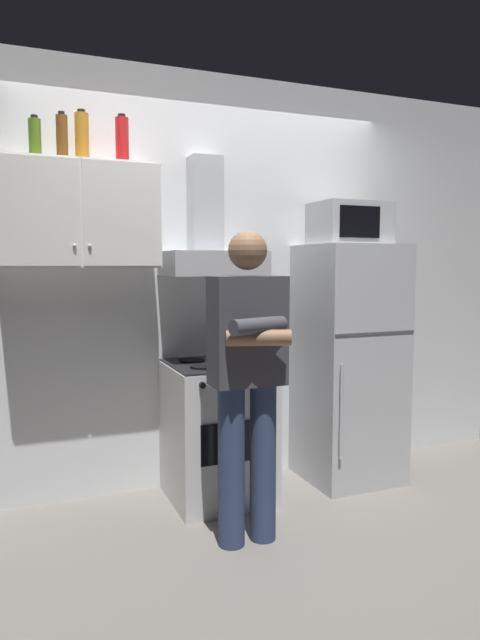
{
  "coord_description": "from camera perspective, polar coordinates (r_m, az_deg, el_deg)",
  "views": [
    {
      "loc": [
        -1.22,
        -3.02,
        1.47
      ],
      "look_at": [
        0.0,
        0.0,
        1.15
      ],
      "focal_mm": 31.88,
      "sensor_mm": 36.0,
      "label": 1
    }
  ],
  "objects": [
    {
      "name": "ground_plane",
      "position": [
        3.57,
        0.0,
        -18.7
      ],
      "size": [
        7.0,
        7.0,
        0.0
      ],
      "primitive_type": "plane",
      "color": "slate"
    },
    {
      "name": "upper_cabinet",
      "position": [
        3.42,
        -15.99,
        10.09
      ],
      "size": [
        0.9,
        0.37,
        0.6
      ],
      "color": "white"
    },
    {
      "name": "bottle_liquor_amber",
      "position": [
        3.52,
        -15.58,
        17.24
      ],
      "size": [
        0.08,
        0.08,
        0.29
      ],
      "color": "#B7721E",
      "rests_on": "upper_cabinet"
    },
    {
      "name": "bottle_olive_oil",
      "position": [
        3.47,
        -19.89,
        16.77
      ],
      "size": [
        0.07,
        0.07,
        0.24
      ],
      "color": "#4C6B19",
      "rests_on": "upper_cabinet"
    },
    {
      "name": "stove_oven",
      "position": [
        3.62,
        -2.25,
        -11.04
      ],
      "size": [
        0.6,
        0.62,
        0.87
      ],
      "color": "silver",
      "rests_on": "ground_plane"
    },
    {
      "name": "bottle_beer_brown",
      "position": [
        3.47,
        -17.43,
        17.1
      ],
      "size": [
        0.06,
        0.06,
        0.27
      ],
      "color": "brown",
      "rests_on": "upper_cabinet"
    },
    {
      "name": "back_wall_tiled",
      "position": [
        3.82,
        -3.38,
        3.8
      ],
      "size": [
        4.8,
        0.1,
        2.7
      ],
      "primitive_type": "cube",
      "color": "white",
      "rests_on": "ground_plane"
    },
    {
      "name": "person_standing",
      "position": [
        2.94,
        0.8,
        -5.54
      ],
      "size": [
        0.38,
        0.33,
        1.64
      ],
      "color": "navy",
      "rests_on": "ground_plane"
    },
    {
      "name": "range_hood",
      "position": [
        3.59,
        -3.01,
        7.64
      ],
      "size": [
        0.6,
        0.44,
        0.75
      ],
      "color": "#B7BABF"
    },
    {
      "name": "refrigerator",
      "position": [
        3.95,
        10.84,
        -4.26
      ],
      "size": [
        0.6,
        0.62,
        1.6
      ],
      "color": "silver",
      "rests_on": "ground_plane"
    },
    {
      "name": "cooking_pot",
      "position": [
        3.45,
        0.42,
        -3.31
      ],
      "size": [
        0.28,
        0.18,
        0.12
      ],
      "color": "#B7BABF",
      "rests_on": "stove_oven"
    },
    {
      "name": "microwave",
      "position": [
        3.92,
        10.94,
        9.46
      ],
      "size": [
        0.48,
        0.37,
        0.28
      ],
      "color": "#B7BABF",
      "rests_on": "refrigerator"
    },
    {
      "name": "bottle_soda_red",
      "position": [
        3.53,
        -11.75,
        17.21
      ],
      "size": [
        0.08,
        0.08,
        0.29
      ],
      "color": "red",
      "rests_on": "upper_cabinet"
    }
  ]
}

